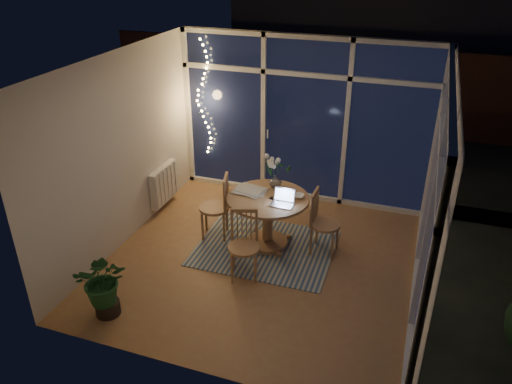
% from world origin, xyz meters
% --- Properties ---
extents(floor, '(4.00, 4.00, 0.00)m').
position_xyz_m(floor, '(0.00, 0.00, 0.00)').
color(floor, '#966141').
rests_on(floor, ground).
extents(ceiling, '(4.00, 4.00, 0.00)m').
position_xyz_m(ceiling, '(0.00, 0.00, 2.60)').
color(ceiling, silver).
rests_on(ceiling, wall_back).
extents(wall_back, '(4.00, 0.04, 2.60)m').
position_xyz_m(wall_back, '(0.00, 2.00, 1.30)').
color(wall_back, beige).
rests_on(wall_back, floor).
extents(wall_front, '(4.00, 0.04, 2.60)m').
position_xyz_m(wall_front, '(0.00, -2.00, 1.30)').
color(wall_front, beige).
rests_on(wall_front, floor).
extents(wall_left, '(0.04, 4.00, 2.60)m').
position_xyz_m(wall_left, '(-2.00, 0.00, 1.30)').
color(wall_left, beige).
rests_on(wall_left, floor).
extents(wall_right, '(0.04, 4.00, 2.60)m').
position_xyz_m(wall_right, '(2.00, 0.00, 1.30)').
color(wall_right, beige).
rests_on(wall_right, floor).
extents(window_wall_back, '(4.00, 0.10, 2.60)m').
position_xyz_m(window_wall_back, '(0.00, 1.96, 1.30)').
color(window_wall_back, silver).
rests_on(window_wall_back, floor).
extents(window_wall_right, '(0.10, 4.00, 2.60)m').
position_xyz_m(window_wall_right, '(1.96, 0.00, 1.30)').
color(window_wall_right, silver).
rests_on(window_wall_right, floor).
extents(radiator, '(0.10, 0.70, 0.58)m').
position_xyz_m(radiator, '(-1.94, 0.90, 0.40)').
color(radiator, silver).
rests_on(radiator, wall_left).
extents(fairy_lights, '(0.24, 0.10, 1.85)m').
position_xyz_m(fairy_lights, '(-1.65, 1.88, 1.52)').
color(fairy_lights, '#FAC864').
rests_on(fairy_lights, window_wall_back).
extents(garden_patio, '(12.00, 6.00, 0.10)m').
position_xyz_m(garden_patio, '(0.50, 5.00, -0.06)').
color(garden_patio, black).
rests_on(garden_patio, ground).
extents(garden_fence, '(11.00, 0.08, 1.80)m').
position_xyz_m(garden_fence, '(0.00, 5.50, 0.90)').
color(garden_fence, '#3A2115').
rests_on(garden_fence, ground).
extents(neighbour_roof, '(7.00, 3.00, 2.20)m').
position_xyz_m(neighbour_roof, '(0.30, 8.50, 2.20)').
color(neighbour_roof, '#34363F').
rests_on(neighbour_roof, ground).
extents(garden_shrubs, '(0.90, 0.90, 0.90)m').
position_xyz_m(garden_shrubs, '(-0.80, 3.40, 0.45)').
color(garden_shrubs, black).
rests_on(garden_shrubs, ground).
extents(rug, '(1.87, 1.51, 0.01)m').
position_xyz_m(rug, '(-0.07, 0.29, 0.01)').
color(rug, '#BEB79A').
rests_on(rug, floor).
extents(dining_table, '(1.12, 1.12, 0.75)m').
position_xyz_m(dining_table, '(-0.07, 0.39, 0.38)').
color(dining_table, '#A67C4B').
rests_on(dining_table, floor).
extents(chair_left, '(0.55, 0.55, 0.96)m').
position_xyz_m(chair_left, '(-0.85, 0.37, 0.48)').
color(chair_left, '#A67C4B').
rests_on(chair_left, floor).
extents(chair_right, '(0.44, 0.44, 0.92)m').
position_xyz_m(chair_right, '(0.71, 0.47, 0.46)').
color(chair_right, '#A67C4B').
rests_on(chair_right, floor).
extents(chair_front, '(0.53, 0.53, 0.90)m').
position_xyz_m(chair_front, '(-0.13, -0.39, 0.45)').
color(chair_front, '#A67C4B').
rests_on(chair_front, floor).
extents(laptop, '(0.29, 0.26, 0.21)m').
position_xyz_m(laptop, '(0.17, 0.24, 0.86)').
color(laptop, silver).
rests_on(laptop, dining_table).
extents(flower_vase, '(0.21, 0.21, 0.21)m').
position_xyz_m(flower_vase, '(-0.07, 0.71, 0.86)').
color(flower_vase, silver).
rests_on(flower_vase, dining_table).
extents(bowl, '(0.15, 0.15, 0.04)m').
position_xyz_m(bowl, '(0.30, 0.52, 0.77)').
color(bowl, white).
rests_on(bowl, dining_table).
extents(newspapers, '(0.43, 0.36, 0.02)m').
position_xyz_m(newspapers, '(-0.35, 0.47, 0.76)').
color(newspapers, silver).
rests_on(newspapers, dining_table).
extents(phone, '(0.12, 0.07, 0.01)m').
position_xyz_m(phone, '(0.02, 0.37, 0.76)').
color(phone, black).
rests_on(phone, dining_table).
extents(potted_plant, '(0.69, 0.65, 0.76)m').
position_xyz_m(potted_plant, '(-1.35, -1.56, 0.38)').
color(potted_plant, '#1A4A22').
rests_on(potted_plant, floor).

